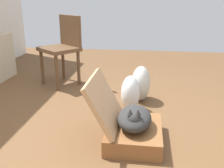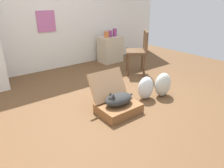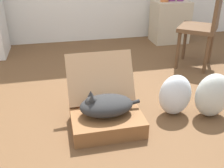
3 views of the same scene
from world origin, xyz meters
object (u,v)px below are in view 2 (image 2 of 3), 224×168
(cat, at_px, (118,99))
(side_table, at_px, (110,49))
(vase_short, at_px, (115,32))
(plastic_bag_white, at_px, (146,88))
(chair, at_px, (139,50))
(vase_tall, at_px, (107,34))
(vase_round, at_px, (110,34))
(plastic_bag_clear, at_px, (163,85))
(suitcase_base, at_px, (118,108))

(cat, relative_size, side_table, 0.79)
(vase_short, bearing_deg, cat, -127.27)
(plastic_bag_white, relative_size, chair, 0.41)
(vase_tall, bearing_deg, vase_round, 24.15)
(plastic_bag_clear, height_order, chair, chair)
(vase_tall, xyz_separation_m, vase_round, (0.14, 0.06, -0.00))
(suitcase_base, relative_size, vase_round, 3.87)
(suitcase_base, distance_m, vase_round, 2.75)
(vase_round, relative_size, chair, 0.16)
(cat, bearing_deg, chair, 36.26)
(side_table, height_order, vase_tall, vase_tall)
(vase_round, bearing_deg, cat, -124.41)
(chair, bearing_deg, suitcase_base, -14.68)
(vase_short, bearing_deg, plastic_bag_white, -115.62)
(plastic_bag_clear, bearing_deg, cat, 178.82)
(side_table, distance_m, chair, 1.14)
(vase_short, height_order, chair, chair)
(plastic_bag_clear, distance_m, vase_round, 2.36)
(side_table, xyz_separation_m, vase_short, (0.14, -0.01, 0.42))
(vase_tall, distance_m, vase_round, 0.15)
(plastic_bag_white, bearing_deg, vase_round, 67.94)
(plastic_bag_clear, relative_size, side_table, 0.63)
(cat, bearing_deg, vase_short, 52.73)
(cat, distance_m, side_table, 2.65)
(suitcase_base, bearing_deg, plastic_bag_white, 7.13)
(cat, bearing_deg, side_table, 55.24)
(plastic_bag_clear, relative_size, vase_round, 2.72)
(plastic_bag_white, distance_m, vase_short, 2.39)
(cat, relative_size, chair, 0.55)
(cat, xyz_separation_m, chair, (1.44, 1.06, 0.31))
(plastic_bag_white, xyz_separation_m, vase_round, (0.86, 2.13, 0.54))
(chair, bearing_deg, vase_short, -151.72)
(plastic_bag_white, bearing_deg, vase_tall, 70.73)
(plastic_bag_white, xyz_separation_m, vase_tall, (0.72, 2.07, 0.54))
(side_table, relative_size, chair, 0.70)
(cat, xyz_separation_m, plastic_bag_clear, (0.96, -0.02, -0.01))
(vase_short, distance_m, chair, 1.15)
(side_table, bearing_deg, cat, -124.76)
(cat, relative_size, vase_tall, 3.39)
(suitcase_base, height_order, plastic_bag_white, plastic_bag_white)
(plastic_bag_white, distance_m, plastic_bag_clear, 0.33)
(vase_tall, height_order, chair, chair)
(plastic_bag_clear, relative_size, vase_tall, 2.69)
(plastic_bag_clear, bearing_deg, vase_tall, 79.20)
(suitcase_base, xyz_separation_m, vase_round, (1.51, 2.21, 0.66))
(vase_short, bearing_deg, side_table, 177.13)
(suitcase_base, bearing_deg, cat, 176.84)
(vase_tall, bearing_deg, cat, -122.60)
(suitcase_base, xyz_separation_m, plastic_bag_white, (0.64, 0.08, 0.12))
(cat, distance_m, vase_round, 2.72)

